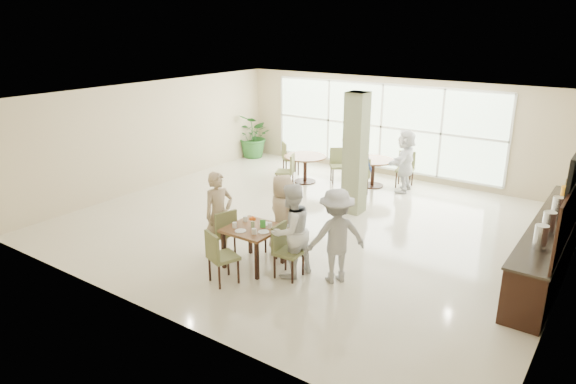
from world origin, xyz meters
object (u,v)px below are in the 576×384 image
Objects in this scene: teen_standing at (336,236)px; adult_standing at (351,149)px; main_table at (253,233)px; teen_right at (291,231)px; adult_a at (357,166)px; potted_plant at (254,136)px; adult_b at (405,161)px; buffet_counter at (552,242)px; round_table_right at (373,165)px; round_table_left at (305,162)px; teen_far at (283,214)px; teen_left at (219,215)px.

teen_standing reaches higher than adult_standing.
teen_right is (0.77, 0.09, 0.19)m from main_table.
main_table is 4.67m from adult_a.
main_table is 1.56m from teen_standing.
adult_a is (4.57, -1.57, 0.05)m from potted_plant.
teen_standing is 1.01× the size of adult_b.
buffet_counter is at bearing -19.73° from potted_plant.
teen_standing is at bearing -70.52° from round_table_right.
potted_plant reaches higher than round_table_right.
round_table_left is at bearing -135.54° from teen_right.
adult_standing is at bearing -147.01° from teen_right.
buffet_counter is 3.06× the size of adult_a.
teen_far reaches higher than main_table.
main_table is 7.94m from potted_plant.
teen_left is at bearing -42.03° from teen_standing.
teen_standing is (-2.96, -2.50, 0.28)m from buffet_counter.
teen_left is (-0.81, -0.00, 0.17)m from main_table.
adult_b is (0.87, 1.03, 0.05)m from adult_a.
round_table_right is 0.73× the size of adult_a.
teen_standing is 6.49m from adult_standing.
potted_plant is 7.47m from teen_left.
adult_a reaches higher than round_table_right.
main_table is 0.63× the size of potted_plant.
teen_right is 1.10× the size of adult_a.
teen_left is 1.58m from teen_right.
teen_left is 2.34m from teen_standing.
adult_b reaches higher than teen_far.
buffet_counter reaches higher than round_table_left.
teen_right is (1.57, 0.10, 0.02)m from teen_left.
main_table is at bearing -51.67° from potted_plant.
adult_b is (-0.25, 5.59, -0.02)m from teen_right.
teen_far is at bearing -11.60° from adult_b.
adult_standing is (-1.00, 1.54, 0.01)m from adult_a.
round_table_left is 4.64m from teen_far.
teen_far is at bearing 82.23° from main_table.
teen_left reaches higher than round_table_left.
buffet_counter is at bearing -29.78° from round_table_right.
teen_far is 3.91m from adult_a.
teen_left is at bearing -75.61° from round_table_left.
adult_b is (0.52, 5.69, 0.17)m from main_table.
round_table_left is 0.81× the size of potted_plant.
teen_left reaches higher than round_table_right.
teen_far is (-4.35, -2.09, 0.23)m from buffet_counter.
adult_a is 1.35m from adult_b.
potted_plant is at bearing -123.28° from teen_right.
teen_far is (0.91, 0.78, -0.04)m from teen_left.
adult_a reaches higher than round_table_left.
round_table_right is 5.55m from buffet_counter.
teen_right is at bearing 155.34° from teen_far.
teen_far is at bearing -62.15° from round_table_left.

